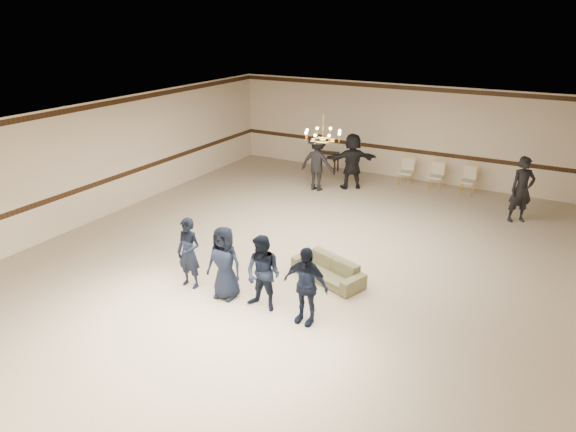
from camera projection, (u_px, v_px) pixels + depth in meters
name	position (u px, v px, depth m)	size (l,w,h in m)	color
room	(303.00, 190.00, 11.33)	(12.01, 14.01, 3.21)	beige
chair_rail	(396.00, 149.00, 17.21)	(12.00, 0.02, 0.14)	#341D0F
crown_molding	(401.00, 87.00, 16.42)	(12.00, 0.02, 0.14)	#341D0F
chandelier	(323.00, 127.00, 11.66)	(0.94, 0.94, 0.89)	gold
boy_a	(189.00, 253.00, 10.22)	(0.56, 0.36, 1.52)	black
boy_b	(224.00, 263.00, 9.81)	(0.74, 0.48, 1.52)	black
boy_c	(263.00, 274.00, 9.41)	(0.74, 0.58, 1.52)	black
boy_d	(305.00, 285.00, 9.00)	(0.89, 0.37, 1.52)	black
settee	(328.00, 269.00, 10.65)	(1.67, 0.65, 0.49)	#696A46
adult_left	(318.00, 163.00, 15.91)	(1.18, 0.68, 1.83)	black
adult_mid	(352.00, 161.00, 16.07)	(1.70, 0.54, 1.83)	black
adult_right	(522.00, 190.00, 13.45)	(0.67, 0.44, 1.83)	black
banquet_chair_left	(406.00, 172.00, 16.56)	(0.43, 0.43, 0.88)	beige
banquet_chair_mid	(436.00, 176.00, 16.11)	(0.43, 0.43, 0.88)	beige
banquet_chair_right	(468.00, 181.00, 15.66)	(0.43, 0.43, 0.88)	beige
console_table	(327.00, 161.00, 18.11)	(0.84, 0.35, 0.70)	black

